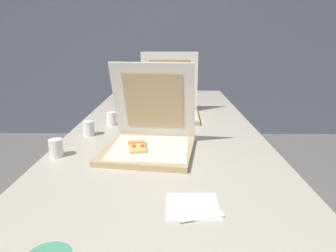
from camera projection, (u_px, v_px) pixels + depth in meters
name	position (u px, v px, depth m)	size (l,w,h in m)	color
wall_back	(169.00, 31.00, 3.75)	(10.00, 0.10, 2.60)	slate
table	(165.00, 135.00, 1.62)	(0.94, 2.43, 0.76)	#BCB29E
pizza_box_front	(149.00, 139.00, 1.26)	(0.40, 0.40, 0.36)	tan
pizza_box_middle	(168.00, 107.00, 1.83)	(0.36, 0.37, 0.37)	tan
cup_white_near_left	(56.00, 148.00, 1.20)	(0.05, 0.05, 0.07)	white
cup_white_far	(128.00, 105.00, 2.00)	(0.05, 0.05, 0.07)	white
cup_white_near_center	(89.00, 128.00, 1.46)	(0.05, 0.05, 0.07)	white
cup_white_mid	(112.00, 119.00, 1.65)	(0.05, 0.05, 0.07)	white
napkin_pile	(194.00, 206.00, 0.84)	(0.15, 0.16, 0.01)	white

